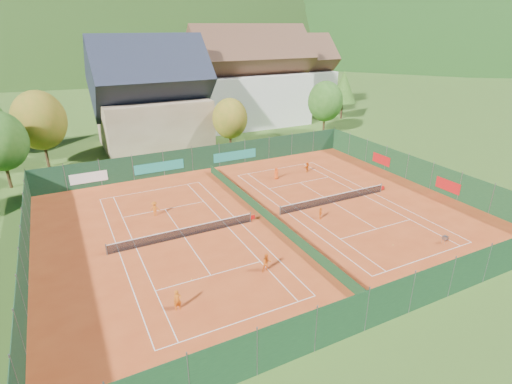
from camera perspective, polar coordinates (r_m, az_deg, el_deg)
The scene contains 31 objects.
ground at distance 38.08m, azimuth 1.37°, elevation -3.84°, with size 600.00×600.00×0.00m, color #31551A.
clay_pad at distance 38.07m, azimuth 1.37°, elevation -3.81°, with size 40.00×32.00×0.01m, color #B3401A.
court_markings_left at distance 35.40m, azimuth -10.19°, elevation -6.37°, with size 11.03×23.83×0.00m.
court_markings_right at distance 42.10m, azimuth 11.01°, elevation -1.52°, with size 11.03×23.83×0.00m.
tennis_net_left at distance 35.20m, azimuth -10.01°, elevation -5.62°, with size 13.30×0.10×1.02m.
tennis_net_right at distance 41.99m, azimuth 11.23°, elevation -0.87°, with size 13.30×0.10×1.02m.
court_divider at distance 37.85m, azimuth 1.37°, elevation -3.14°, with size 0.03×28.80×1.00m.
fence_north at distance 50.99m, azimuth -7.63°, elevation 4.80°, with size 40.00×0.10×3.00m.
fence_south at distance 26.44m, azimuth 18.59°, elevation -14.64°, with size 40.00×0.04×3.00m.
fence_west at distance 33.93m, azimuth -30.23°, elevation -7.90°, with size 0.04×32.00×3.00m.
fence_east at distance 49.53m, azimuth 22.22°, elevation 2.74°, with size 0.09×32.00×3.00m.
chalet at distance 62.24m, azimuth -14.64°, elevation 12.45°, with size 16.20×12.00×16.00m.
hotel_block_a at distance 74.01m, azimuth -0.92°, elevation 15.30°, with size 21.60×11.00×17.25m.
hotel_block_b at distance 87.80m, azimuth 5.24°, elevation 15.90°, with size 17.28×10.00×15.50m.
tree_west_front at distance 51.59m, azimuth -32.77°, elevation 6.10°, with size 5.72×5.72×8.69m.
tree_west_mid at distance 57.02m, azimuth -28.55°, elevation 8.96°, with size 6.44×6.44×9.78m.
tree_center at distance 57.81m, azimuth -3.74°, elevation 10.44°, with size 5.01×5.01×7.60m.
tree_east_front at distance 68.27m, azimuth 9.88°, elevation 12.65°, with size 5.72×5.72×8.69m.
tree_east_mid at distance 80.48m, azimuth 12.39°, elevation 14.45°, with size 5.04×5.04×9.00m.
tree_east_back at distance 82.33m, azimuth 4.31°, elevation 15.56°, with size 7.15×7.15×10.86m.
mountain_backdrop at distance 273.12m, azimuth -17.17°, elevation 9.83°, with size 820.00×530.00×242.00m.
ball_hopper at distance 37.21m, azimuth 25.42°, elevation -5.93°, with size 0.34×0.34×0.80m.
loose_ball_0 at distance 29.94m, azimuth -9.19°, elevation -12.19°, with size 0.07×0.07×0.07m, color #CCD833.
loose_ball_1 at distance 35.56m, azimuth 18.99°, elevation -7.17°, with size 0.07×0.07×0.07m, color #CCD833.
loose_ball_2 at distance 41.39m, azimuth -0.44°, elevation -1.48°, with size 0.07×0.07×0.07m, color #CCD833.
player_left_near at distance 26.97m, azimuth -11.16°, elevation -14.94°, with size 0.54×0.35×1.48m, color #CC5F12.
player_left_mid at distance 30.03m, azimuth 1.55°, elevation -10.09°, with size 0.73×0.57×1.51m, color #DA5D13.
player_left_far at distance 39.54m, azimuth -14.28°, elevation -2.32°, with size 0.96×0.55×1.48m, color #D15F12.
player_right_near at distance 38.24m, azimuth 9.19°, elevation -3.02°, with size 0.69×0.29×1.18m, color orange.
player_right_far_a at distance 47.57m, azimuth 2.92°, elevation 2.68°, with size 0.69×0.45×1.42m, color #EA4F14.
player_right_far_b at distance 50.25m, azimuth 7.31°, elevation 3.55°, with size 1.19×0.38×1.28m, color orange.
Camera 1 is at (-16.22, -29.92, 17.06)m, focal length 28.00 mm.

